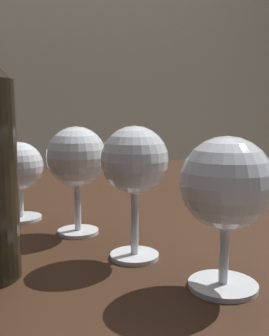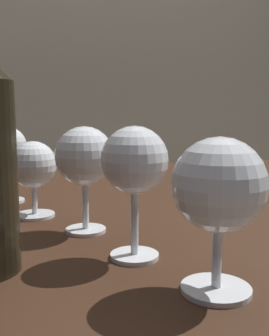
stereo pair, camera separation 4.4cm
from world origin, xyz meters
The scene contains 6 objects.
back_wall centered at (0.00, 1.18, 1.30)m, with size 5.00×0.08×2.60m, color #B2A893.
dining_table centered at (0.00, 0.00, 0.63)m, with size 1.27×0.99×0.71m.
wine_glass_pinot centered at (-0.09, -0.37, 0.81)m, with size 0.09×0.09×0.15m.
wine_glass_empty centered at (-0.13, -0.26, 0.82)m, with size 0.08×0.08×0.15m.
wine_glass_merlot centered at (-0.16, -0.14, 0.81)m, with size 0.08×0.08×0.15m.
wine_glass_port centered at (-0.21, -0.03, 0.79)m, with size 0.07×0.07×0.12m.
Camera 1 is at (-0.33, -0.65, 0.88)m, focal length 42.36 mm.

